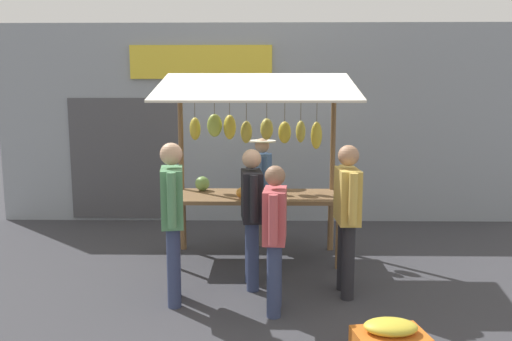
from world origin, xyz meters
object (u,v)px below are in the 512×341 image
(market_stall, at_px, (254,143))
(vendor_with_sunhat, at_px, (262,182))
(shopper_with_shopping_bag, at_px, (347,209))
(shopper_with_ponytail, at_px, (275,230))
(shopper_in_striped_shirt, at_px, (173,211))
(shopper_in_grey_tee, at_px, (252,209))

(market_stall, xyz_separation_m, vendor_with_sunhat, (-0.11, -0.68, -0.64))
(shopper_with_shopping_bag, height_order, shopper_with_ponytail, shopper_with_shopping_bag)
(shopper_in_striped_shirt, xyz_separation_m, shopper_in_grey_tee, (-0.82, -0.45, -0.08))
(shopper_in_striped_shirt, height_order, shopper_with_ponytail, shopper_in_striped_shirt)
(shopper_with_ponytail, xyz_separation_m, shopper_in_grey_tee, (0.25, -0.69, 0.06))
(market_stall, height_order, shopper_in_grey_tee, market_stall)
(shopper_in_striped_shirt, distance_m, shopper_with_ponytail, 1.10)
(shopper_with_shopping_bag, relative_size, shopper_with_ponytail, 1.10)
(market_stall, height_order, shopper_in_striped_shirt, market_stall)
(vendor_with_sunhat, xyz_separation_m, shopper_in_grey_tee, (0.11, 1.76, -0.00))
(vendor_with_sunhat, xyz_separation_m, shopper_with_ponytail, (-0.14, 2.44, -0.06))
(shopper_with_ponytail, bearing_deg, vendor_with_sunhat, 7.66)
(market_stall, xyz_separation_m, shopper_with_shopping_bag, (-1.04, 1.30, -0.59))
(market_stall, relative_size, shopper_with_ponytail, 1.66)
(market_stall, relative_size, shopper_in_striped_shirt, 1.46)
(market_stall, distance_m, shopper_with_ponytail, 1.91)
(shopper_with_ponytail, bearing_deg, shopper_with_shopping_bag, -55.00)
(shopper_in_grey_tee, bearing_deg, vendor_with_sunhat, -9.38)
(vendor_with_sunhat, xyz_separation_m, shopper_in_striped_shirt, (0.93, 2.21, 0.08))
(market_stall, bearing_deg, shopper_in_striped_shirt, 61.76)
(market_stall, relative_size, shopper_with_shopping_bag, 1.50)
(shopper_in_striped_shirt, bearing_deg, market_stall, -37.68)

